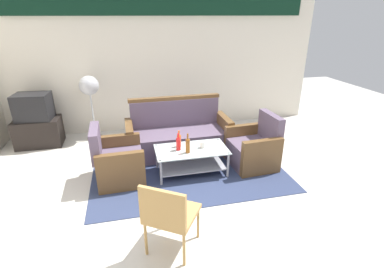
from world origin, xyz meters
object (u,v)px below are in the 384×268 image
at_px(couch, 178,136).
at_px(armchair_left, 118,162).
at_px(bottle_brown, 188,146).
at_px(wicker_chair, 169,213).
at_px(coffee_table, 191,157).
at_px(bottle_red, 178,144).
at_px(tv_stand, 39,132).
at_px(bottle_orange, 179,141).
at_px(pedestal_fan, 89,89).
at_px(cup, 203,145).
at_px(armchair_right, 253,149).
at_px(television, 33,107).

height_order(couch, armchair_left, couch).
xyz_separation_m(bottle_brown, wicker_chair, (-0.51, -1.44, -0.03)).
distance_m(couch, coffee_table, 0.77).
xyz_separation_m(armchair_left, coffee_table, (1.11, -0.05, -0.02)).
xyz_separation_m(bottle_red, wicker_chair, (-0.39, -1.56, -0.02)).
height_order(couch, tv_stand, couch).
bearing_deg(armchair_left, coffee_table, 85.73).
height_order(armchair_left, bottle_orange, armchair_left).
relative_size(bottle_brown, bottle_orange, 1.15).
xyz_separation_m(coffee_table, pedestal_fan, (-1.57, 1.72, 0.74)).
bearing_deg(bottle_red, coffee_table, -4.24).
bearing_deg(bottle_red, cup, -0.41).
xyz_separation_m(couch, bottle_red, (-0.13, -0.75, 0.20)).
bearing_deg(pedestal_fan, couch, -32.58).
relative_size(armchair_left, pedestal_fan, 0.67).
height_order(armchair_right, bottle_orange, armchair_right).
relative_size(bottle_red, bottle_orange, 1.03).
relative_size(coffee_table, pedestal_fan, 0.87).
height_order(tv_stand, wicker_chair, wicker_chair).
bearing_deg(armchair_left, bottle_orange, 93.40).
bearing_deg(bottle_orange, bottle_red, -104.88).
distance_m(bottle_brown, television, 3.07).
relative_size(coffee_table, television, 1.72).
distance_m(armchair_right, bottle_brown, 1.16).
bearing_deg(wicker_chair, cup, 96.93).
bearing_deg(television, pedestal_fan, -172.04).
bearing_deg(armchair_right, television, 61.91).
distance_m(bottle_red, cup, 0.38).
height_order(armchair_left, pedestal_fan, pedestal_fan).
bearing_deg(tv_stand, pedestal_fan, 2.84).
distance_m(tv_stand, pedestal_fan, 1.26).
bearing_deg(armchair_right, cup, 87.16).
bearing_deg(couch, bottle_red, 79.27).
bearing_deg(bottle_orange, tv_stand, 147.40).
xyz_separation_m(coffee_table, tv_stand, (-2.57, 1.67, -0.01)).
distance_m(bottle_orange, television, 2.87).
bearing_deg(armchair_left, couch, 122.60).
bearing_deg(wicker_chair, bottle_orange, 109.13).
xyz_separation_m(couch, pedestal_fan, (-1.50, 0.96, 0.70)).
relative_size(couch, bottle_red, 6.62).
distance_m(armchair_right, bottle_orange, 1.24).
relative_size(television, pedestal_fan, 0.50).
height_order(couch, pedestal_fan, pedestal_fan).
bearing_deg(bottle_brown, coffee_table, 53.46).
bearing_deg(couch, coffee_table, 94.18).
bearing_deg(tv_stand, armchair_left, -48.04).
height_order(television, wicker_chair, television).
xyz_separation_m(tv_stand, pedestal_fan, (1.01, 0.05, 0.75)).
distance_m(couch, tv_stand, 2.67).
relative_size(bottle_brown, tv_stand, 0.38).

